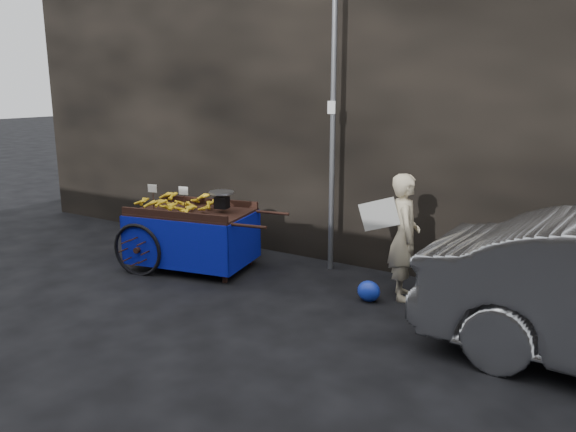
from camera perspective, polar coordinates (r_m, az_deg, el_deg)
The scene contains 6 objects.
ground at distance 7.67m, azimuth -2.29°, elevation -7.55°, with size 80.00×80.00×0.00m, color black.
building_wall at distance 9.27m, azimuth 8.96°, elevation 11.73°, with size 13.50×2.00×5.00m.
street_pole at distance 8.16m, azimuth 4.56°, elevation 8.19°, with size 0.12×0.10×4.00m.
banana_cart at distance 8.51m, azimuth -10.06°, elevation -0.02°, with size 2.54×1.50×1.29m.
vendor at distance 7.33m, azimuth 11.72°, elevation -2.07°, with size 0.91×0.71×1.63m.
plastic_bag at distance 7.32m, azimuth 8.20°, elevation -7.57°, with size 0.30×0.24×0.27m, color #1932BC.
Camera 1 is at (4.07, -5.90, 2.72)m, focal length 35.00 mm.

